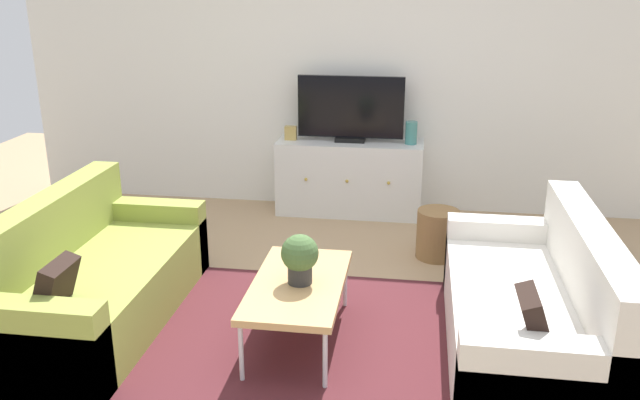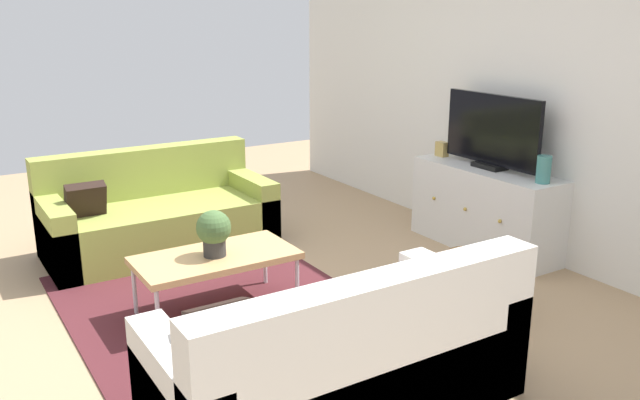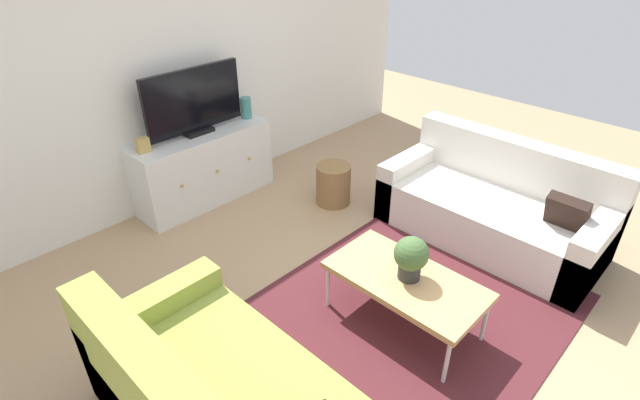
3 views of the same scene
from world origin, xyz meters
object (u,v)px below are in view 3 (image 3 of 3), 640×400
(couch_right_side, at_px, (496,208))
(tv_console, at_px, (204,167))
(glass_vase, at_px, (246,108))
(potted_plant, at_px, (411,257))
(wicker_basket, at_px, (333,184))
(coffee_table, at_px, (406,281))
(flat_screen_tv, at_px, (194,102))
(mantel_clock, at_px, (143,145))

(couch_right_side, relative_size, tv_console, 1.34)
(couch_right_side, bearing_deg, glass_vase, 109.25)
(potted_plant, bearing_deg, tv_console, 88.91)
(glass_vase, distance_m, wicker_basket, 1.17)
(coffee_table, height_order, potted_plant, potted_plant)
(couch_right_side, bearing_deg, flat_screen_tv, 120.25)
(tv_console, bearing_deg, couch_right_side, -59.54)
(flat_screen_tv, relative_size, wicker_basket, 2.47)
(couch_right_side, height_order, flat_screen_tv, flat_screen_tv)
(flat_screen_tv, bearing_deg, wicker_basket, -50.13)
(tv_console, height_order, mantel_clock, mantel_clock)
(tv_console, bearing_deg, potted_plant, -91.09)
(couch_right_side, xyz_separation_m, mantel_clock, (-1.96, 2.37, 0.49))
(mantel_clock, bearing_deg, couch_right_side, -50.42)
(coffee_table, bearing_deg, flat_screen_tv, 88.69)
(coffee_table, height_order, wicker_basket, coffee_table)
(glass_vase, relative_size, wicker_basket, 0.53)
(coffee_table, relative_size, mantel_clock, 8.13)
(couch_right_side, relative_size, mantel_clock, 14.20)
(flat_screen_tv, distance_m, glass_vase, 0.60)
(potted_plant, relative_size, glass_vase, 1.47)
(glass_vase, relative_size, mantel_clock, 1.62)
(flat_screen_tv, distance_m, wicker_basket, 1.52)
(couch_right_side, xyz_separation_m, wicker_basket, (-0.57, 1.41, -0.08))
(flat_screen_tv, height_order, wicker_basket, flat_screen_tv)
(couch_right_side, relative_size, potted_plant, 5.93)
(potted_plant, distance_m, flat_screen_tv, 2.50)
(coffee_table, xyz_separation_m, glass_vase, (0.62, 2.43, 0.43))
(couch_right_side, height_order, tv_console, couch_right_side)
(couch_right_side, xyz_separation_m, flat_screen_tv, (-1.40, 2.39, 0.73))
(glass_vase, xyz_separation_m, mantel_clock, (-1.13, 0.00, -0.04))
(couch_right_side, height_order, glass_vase, glass_vase)
(potted_plant, relative_size, flat_screen_tv, 0.31)
(coffee_table, xyz_separation_m, flat_screen_tv, (0.06, 2.45, 0.63))
(coffee_table, bearing_deg, wicker_basket, 58.97)
(flat_screen_tv, height_order, glass_vase, flat_screen_tv)
(mantel_clock, relative_size, wicker_basket, 0.32)
(glass_vase, bearing_deg, tv_console, -180.00)
(tv_console, relative_size, glass_vase, 6.51)
(couch_right_side, distance_m, flat_screen_tv, 2.87)
(wicker_basket, bearing_deg, glass_vase, 104.94)
(flat_screen_tv, xyz_separation_m, mantel_clock, (-0.57, -0.02, -0.24))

